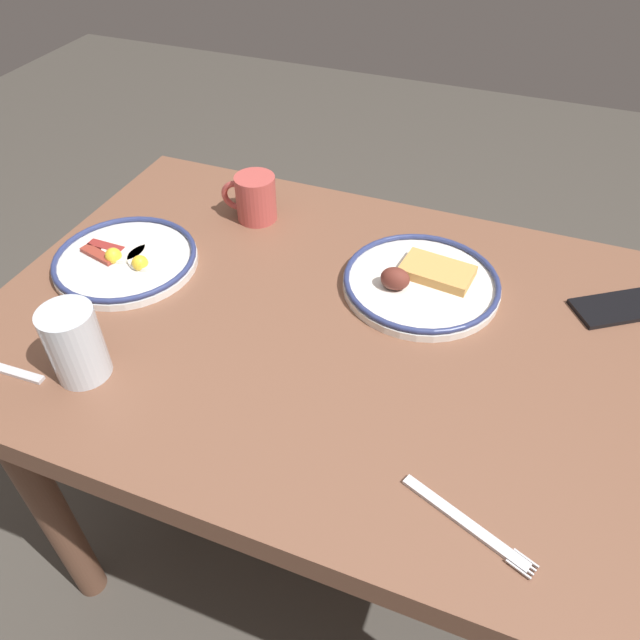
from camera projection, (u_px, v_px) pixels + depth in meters
name	position (u px, v px, depth m)	size (l,w,h in m)	color
ground_plane	(334.00, 543.00, 1.50)	(6.00, 6.00, 0.00)	#46403A
dining_table	(340.00, 364.00, 1.06)	(1.18, 0.79, 0.75)	brown
plate_near_main	(421.00, 282.00, 1.05)	(0.27, 0.27, 0.05)	white
plate_center_pancakes	(126.00, 259.00, 1.10)	(0.26, 0.26, 0.04)	white
coffee_mug	(255.00, 197.00, 1.20)	(0.11, 0.08, 0.09)	#BF4C47
drinking_glass	(76.00, 347.00, 0.88)	(0.08, 0.08, 0.12)	silver
cell_phone	(617.00, 308.00, 1.02)	(0.14, 0.07, 0.01)	black
fork_near	(467.00, 524.00, 0.73)	(0.18, 0.08, 0.01)	silver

